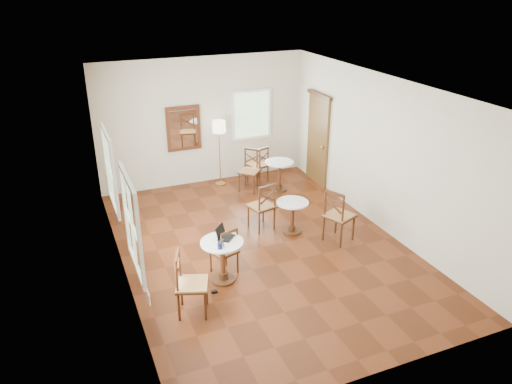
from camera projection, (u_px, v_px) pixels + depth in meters
ground at (262, 247)px, 9.27m from camera, size 7.00×7.00×0.00m
room_shell at (253, 147)px, 8.71m from camera, size 5.02×7.02×3.01m
cafe_table_near at (222, 257)px, 8.07m from camera, size 0.70×0.70×0.74m
cafe_table_mid at (292, 214)px, 9.63m from camera, size 0.62×0.62×0.66m
cafe_table_back at (279, 173)px, 11.52m from camera, size 0.67×0.67×0.71m
chair_near_a at (225, 251)px, 8.29m from camera, size 0.50×0.50×0.87m
chair_near_b at (190, 284)px, 7.28m from camera, size 0.60×0.60×1.02m
chair_mid_a at (262, 206)px, 9.75m from camera, size 0.54×0.54×0.98m
chair_mid_b at (339, 216)px, 9.28m from camera, size 0.64×0.64×1.06m
chair_back_a at (258, 165)px, 11.93m from camera, size 0.54×0.54×0.92m
chair_back_b at (250, 170)px, 11.52m from camera, size 0.63×0.63×0.97m
floor_lamp at (219, 131)px, 11.47m from camera, size 0.31×0.31×1.58m
laptop at (224, 235)px, 8.05m from camera, size 0.36×0.37×0.20m
mouse at (221, 242)px, 7.91m from camera, size 0.11×0.09×0.04m
navy_mug at (220, 246)px, 7.73m from camera, size 0.12×0.08×0.09m
water_glass at (222, 242)px, 7.83m from camera, size 0.06×0.06×0.11m
power_adapter at (214, 292)px, 7.93m from camera, size 0.09×0.06×0.04m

